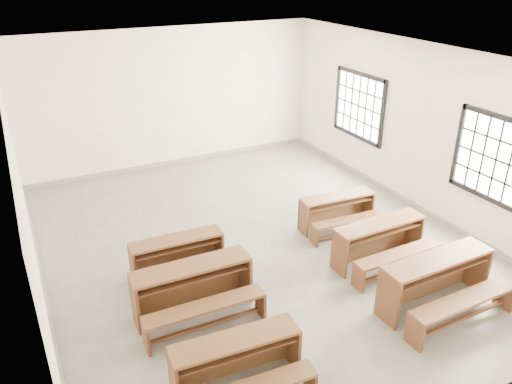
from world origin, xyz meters
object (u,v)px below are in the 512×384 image
desk_set_3 (438,280)px  desk_set_4 (381,240)px  desk_set_2 (178,255)px  desk_set_5 (338,209)px  desk_set_1 (194,286)px  desk_set_0 (237,361)px

desk_set_3 → desk_set_4: (0.04, 1.28, -0.04)m
desk_set_3 → desk_set_4: bearing=87.7°
desk_set_2 → desk_set_5: bearing=4.7°
desk_set_1 → desk_set_4: 3.16m
desk_set_3 → desk_set_1: bearing=154.5°
desk_set_4 → desk_set_5: bearing=86.0°
desk_set_3 → desk_set_4: desk_set_3 is taller
desk_set_1 → desk_set_3: 3.44m
desk_set_0 → desk_set_5: size_ratio=1.06×
desk_set_5 → desk_set_4: bearing=-88.6°
desk_set_0 → desk_set_3: desk_set_3 is taller
desk_set_2 → desk_set_4: desk_set_4 is taller
desk_set_1 → desk_set_4: (3.16, -0.16, -0.02)m
desk_set_2 → desk_set_0: bearing=-91.0°
desk_set_0 → desk_set_3: bearing=5.2°
desk_set_2 → desk_set_4: (3.06, -1.12, 0.04)m
desk_set_5 → desk_set_2: bearing=-172.9°
desk_set_2 → desk_set_4: bearing=-18.0°
desk_set_4 → desk_set_5: (0.06, 1.27, -0.05)m
desk_set_0 → desk_set_3: size_ratio=0.88×
desk_set_2 → desk_set_3: bearing=-36.4°
desk_set_1 → desk_set_5: desk_set_1 is taller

